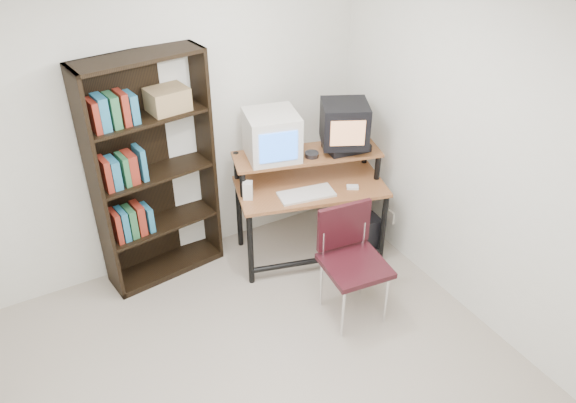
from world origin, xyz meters
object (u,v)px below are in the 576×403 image
bookshelf (151,171)px  crt_tv (344,124)px  school_chair (351,252)px  crt_monitor (272,136)px  pc_tower (358,229)px  computer_desk (310,188)px

bookshelf → crt_tv: bearing=-22.9°
crt_tv → school_chair: crt_tv is taller
crt_monitor → school_chair: crt_monitor is taller
crt_tv → pc_tower: bearing=-35.9°
crt_monitor → bookshelf: bookshelf is taller
computer_desk → crt_monitor: crt_monitor is taller
pc_tower → computer_desk: bearing=160.0°
computer_desk → crt_tv: crt_tv is taller
crt_monitor → bookshelf: size_ratio=0.26×
pc_tower → bookshelf: (-1.67, 0.62, 0.79)m
pc_tower → school_chair: (-0.54, -0.62, 0.37)m
school_chair → pc_tower: bearing=55.1°
crt_monitor → crt_tv: crt_tv is taller
computer_desk → school_chair: size_ratio=1.50×
computer_desk → bookshelf: size_ratio=0.71×
school_chair → bookshelf: bearing=138.5°
school_chair → bookshelf: bookshelf is taller
school_chair → crt_tv: bearing=67.2°
crt_tv → bookshelf: bearing=-169.4°
pc_tower → crt_tv: bearing=120.6°
pc_tower → school_chair: bearing=-128.6°
computer_desk → school_chair: bearing=-82.7°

